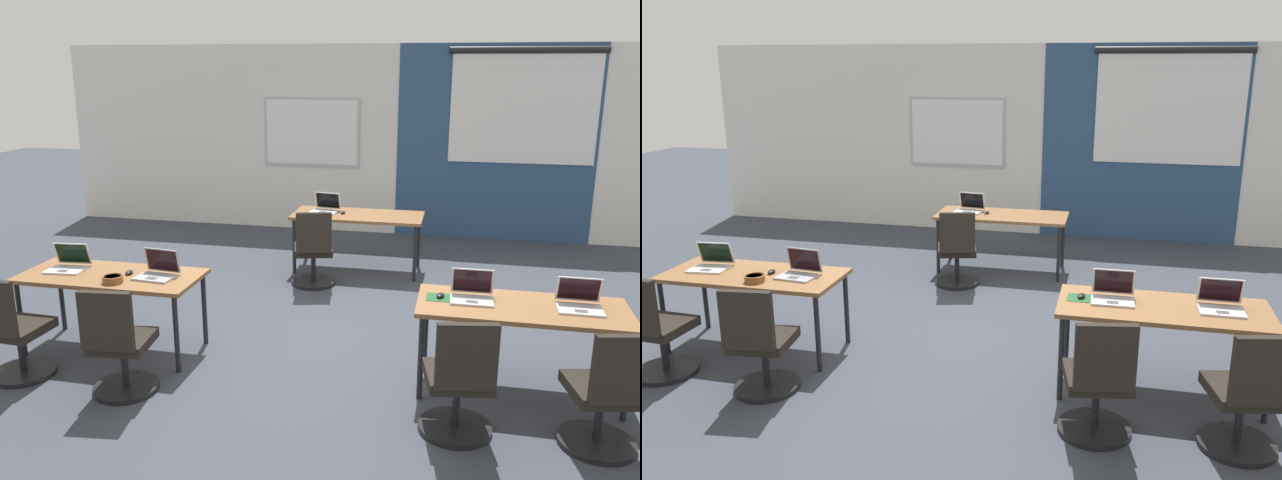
{
  "view_description": "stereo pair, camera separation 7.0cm",
  "coord_description": "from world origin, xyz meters",
  "views": [
    {
      "loc": [
        1.25,
        -5.48,
        2.52
      ],
      "look_at": [
        -0.0,
        0.08,
        0.96
      ],
      "focal_mm": 36.16,
      "sensor_mm": 36.0,
      "label": 1
    },
    {
      "loc": [
        1.32,
        -5.46,
        2.52
      ],
      "look_at": [
        -0.0,
        0.08,
        0.96
      ],
      "focal_mm": 36.16,
      "sensor_mm": 36.0,
      "label": 2
    }
  ],
  "objects": [
    {
      "name": "back_wall_assembly",
      "position": [
        0.04,
        4.2,
        1.41
      ],
      "size": [
        10.0,
        0.27,
        2.8
      ],
      "color": "silver",
      "rests_on": "ground"
    },
    {
      "name": "mouse_far_left",
      "position": [
        -0.19,
        2.19,
        0.74
      ],
      "size": [
        0.06,
        0.1,
        0.03
      ],
      "color": "black",
      "rests_on": "desk_far_center"
    },
    {
      "name": "laptop_far_left",
      "position": [
        -0.42,
        2.25,
        0.77
      ],
      "size": [
        0.36,
        0.33,
        0.23
      ],
      "rotation": [
        0.0,
        0.0,
        -0.12
      ],
      "color": "silver",
      "rests_on": "desk_far_center"
    },
    {
      "name": "mouse_near_right_inner",
      "position": [
        1.13,
        -0.56,
        0.74
      ],
      "size": [
        0.08,
        0.11,
        0.03
      ],
      "color": "black",
      "rests_on": "mousepad_near_right_inner"
    },
    {
      "name": "snack_bowl",
      "position": [
        -1.62,
        -0.8,
        0.76
      ],
      "size": [
        0.18,
        0.18,
        0.06
      ],
      "color": "brown",
      "rests_on": "desk_near_left"
    },
    {
      "name": "laptop_near_left_inner",
      "position": [
        -1.31,
        -0.58,
        0.77
      ],
      "size": [
        0.36,
        0.31,
        0.23
      ],
      "rotation": [
        0.0,
        0.0,
        -0.1
      ],
      "color": "#9E9EA3",
      "rests_on": "desk_near_left"
    },
    {
      "name": "chair_near_left_end",
      "position": [
        -2.26,
        -1.3,
        0.38
      ],
      "size": [
        0.52,
        0.55,
        0.92
      ],
      "rotation": [
        0.0,
        0.0,
        3.1
      ],
      "color": "black",
      "rests_on": "ground"
    },
    {
      "name": "chair_near_right_inner",
      "position": [
        1.3,
        -1.37,
        0.38
      ],
      "size": [
        0.52,
        0.57,
        0.92
      ],
      "rotation": [
        0.0,
        0.0,
        3.33
      ],
      "color": "black",
      "rests_on": "ground"
    },
    {
      "name": "chair_near_left_inner",
      "position": [
        -1.28,
        -1.35,
        0.38
      ],
      "size": [
        0.52,
        0.56,
        0.92
      ],
      "rotation": [
        0.0,
        0.0,
        3.26
      ],
      "color": "black",
      "rests_on": "ground"
    },
    {
      "name": "ground_plane",
      "position": [
        0.0,
        0.0,
        0.0
      ],
      "size": [
        24.0,
        24.0,
        0.0
      ],
      "color": "#383D47"
    },
    {
      "name": "laptop_near_right_inner",
      "position": [
        1.37,
        -0.55,
        0.77
      ],
      "size": [
        0.33,
        0.29,
        0.23
      ],
      "rotation": [
        0.0,
        0.0,
        0.01
      ],
      "color": "#B7B7BC",
      "rests_on": "desk_near_right"
    },
    {
      "name": "chair_far_left",
      "position": [
        -0.4,
        1.48,
        0.38
      ],
      "size": [
        0.54,
        0.59,
        0.92
      ],
      "rotation": [
        0.0,
        0.0,
        3.4
      ],
      "color": "black",
      "rests_on": "ground"
    },
    {
      "name": "laptop_near_right_end",
      "position": [
        2.17,
        -0.57,
        0.77
      ],
      "size": [
        0.33,
        0.31,
        0.23
      ],
      "rotation": [
        0.0,
        0.0,
        -0.0
      ],
      "color": "silver",
      "rests_on": "desk_near_right"
    },
    {
      "name": "mousepad_near_right_inner",
      "position": [
        1.13,
        -0.56,
        0.72
      ],
      "size": [
        0.22,
        0.19,
        0.0
      ],
      "color": "#23512D",
      "rests_on": "desk_near_right"
    },
    {
      "name": "chair_near_right_end",
      "position": [
        2.26,
        -1.34,
        0.38
      ],
      "size": [
        0.52,
        0.58,
        0.92
      ],
      "rotation": [
        0.0,
        0.0,
        3.36
      ],
      "color": "black",
      "rests_on": "ground"
    },
    {
      "name": "desk_far_center",
      "position": [
        0.0,
        2.2,
        0.66
      ],
      "size": [
        1.6,
        0.7,
        0.72
      ],
      "color": "brown",
      "rests_on": "ground"
    },
    {
      "name": "mouse_near_left_inner",
      "position": [
        -1.59,
        -0.57,
        0.74
      ],
      "size": [
        0.06,
        0.1,
        0.03
      ],
      "color": "black",
      "rests_on": "desk_near_left"
    },
    {
      "name": "desk_near_right",
      "position": [
        1.75,
        -0.6,
        0.66
      ],
      "size": [
        1.6,
        0.7,
        0.72
      ],
      "color": "brown",
      "rests_on": "ground"
    },
    {
      "name": "laptop_near_left_end",
      "position": [
        -2.2,
        -0.56,
        0.77
      ],
      "size": [
        0.36,
        0.33,
        0.23
      ],
      "rotation": [
        0.0,
        0.0,
        0.1
      ],
      "color": "silver",
      "rests_on": "desk_near_left"
    },
    {
      "name": "desk_near_left",
      "position": [
        -1.75,
        -0.6,
        0.66
      ],
      "size": [
        1.6,
        0.7,
        0.72
      ],
      "color": "brown",
      "rests_on": "ground"
    }
  ]
}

